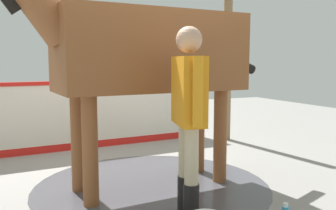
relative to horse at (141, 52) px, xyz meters
The scene contains 6 objects.
ground_plane 1.63m from the horse, 13.08° to the right, with size 16.00×16.00×0.02m, color gray.
wet_patch 1.57m from the horse, 86.14° to the right, with size 2.76×2.76×0.00m, color #4C4C54.
barrier_wall 2.46m from the horse, ahead, with size 0.36×4.16×1.15m.
roof_post_far 3.01m from the horse, 51.59° to the right, with size 0.16×0.16×2.76m, color olive.
horse is the anchor object (origin of this frame).
handler 1.07m from the horse, behind, with size 0.69×0.33×1.77m.
Camera 1 is at (-4.27, 1.49, 1.45)m, focal length 39.00 mm.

